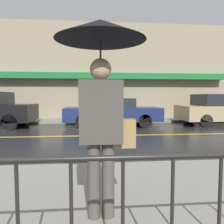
{
  "coord_description": "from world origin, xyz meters",
  "views": [
    {
      "loc": [
        0.46,
        -7.81,
        1.41
      ],
      "look_at": [
        0.92,
        -2.74,
        1.05
      ],
      "focal_mm": 35.0,
      "sensor_mm": 36.0,
      "label": 1
    }
  ],
  "objects": [
    {
      "name": "ground_plane",
      "position": [
        0.0,
        0.0,
        0.0
      ],
      "size": [
        80.0,
        80.0,
        0.0
      ],
      "primitive_type": "plane",
      "color": "black"
    },
    {
      "name": "sidewalk_near",
      "position": [
        0.0,
        -5.17,
        0.06
      ],
      "size": [
        28.0,
        3.11,
        0.12
      ],
      "color": "gray",
      "rests_on": "ground_plane"
    },
    {
      "name": "sidewalk_far",
      "position": [
        0.0,
        4.44,
        0.06
      ],
      "size": [
        28.0,
        1.64,
        0.12
      ],
      "color": "gray",
      "rests_on": "ground_plane"
    },
    {
      "name": "lane_marking",
      "position": [
        0.0,
        0.0,
        0.0
      ],
      "size": [
        25.2,
        0.12,
        0.01
      ],
      "color": "gold",
      "rests_on": "ground_plane"
    },
    {
      "name": "building_storefront",
      "position": [
        0.0,
        5.38,
        2.87
      ],
      "size": [
        28.0,
        0.85,
        5.78
      ],
      "color": "gray",
      "rests_on": "ground_plane"
    },
    {
      "name": "railing_foreground",
      "position": [
        0.0,
        -6.48,
        0.7
      ],
      "size": [
        12.0,
        0.04,
        0.93
      ],
      "color": "black",
      "rests_on": "sidewalk_near"
    },
    {
      "name": "pedestrian",
      "position": [
        0.55,
        -5.54,
        1.69
      ],
      "size": [
        0.93,
        0.93,
        2.07
      ],
      "color": "#4C4742",
      "rests_on": "sidewalk_near"
    },
    {
      "name": "car_navy",
      "position": [
        1.38,
        2.6,
        0.69
      ],
      "size": [
        4.54,
        1.71,
        1.33
      ],
      "color": "#19234C",
      "rests_on": "ground_plane"
    },
    {
      "name": "car_tan",
      "position": [
        6.94,
        2.6,
        0.77
      ],
      "size": [
        4.33,
        1.94,
        1.53
      ],
      "color": "tan",
      "rests_on": "ground_plane"
    }
  ]
}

